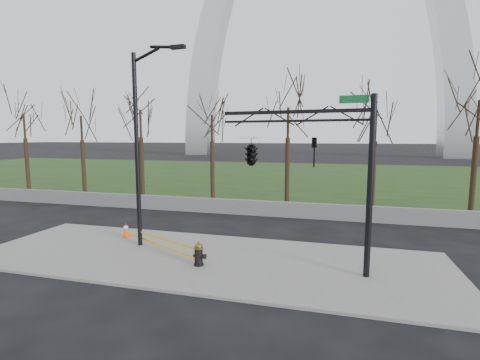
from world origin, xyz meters
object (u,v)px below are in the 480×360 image
(street_light, at_px, (141,136))
(traffic_signal_mast, at_px, (272,152))
(traffic_cone, at_px, (126,230))
(fire_hydrant, at_px, (199,254))

(street_light, distance_m, traffic_signal_mast, 5.63)
(street_light, bearing_deg, traffic_signal_mast, -3.75)
(traffic_cone, height_order, traffic_signal_mast, traffic_signal_mast)
(fire_hydrant, height_order, traffic_cone, fire_hydrant)
(traffic_cone, xyz_separation_m, street_light, (1.52, -0.94, 4.27))
(street_light, height_order, traffic_signal_mast, street_light)
(traffic_signal_mast, bearing_deg, street_light, 176.99)
(fire_hydrant, relative_size, street_light, 0.11)
(fire_hydrant, relative_size, traffic_signal_mast, 0.15)
(fire_hydrant, distance_m, traffic_cone, 5.24)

